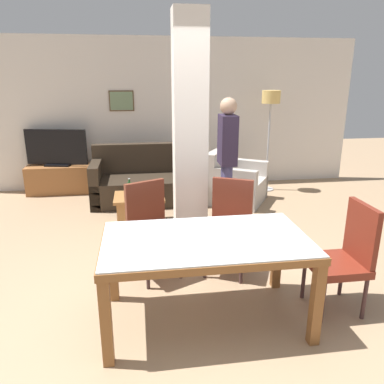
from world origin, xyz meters
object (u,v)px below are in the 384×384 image
(tv_screen, at_px, (56,148))
(standing_person, at_px, (227,152))
(dining_chair_head_right, at_px, (346,254))
(coffee_table, at_px, (140,210))
(bottle, at_px, (130,188))
(dining_chair_far_right, at_px, (229,223))
(sofa, at_px, (144,183))
(armchair, at_px, (234,184))
(dining_table, at_px, (206,255))
(dining_chair_far_left, at_px, (151,226))
(floor_lamp, at_px, (271,107))
(tv_stand, at_px, (60,179))

(tv_screen, height_order, standing_person, standing_person)
(dining_chair_head_right, distance_m, coffee_table, 2.91)
(bottle, relative_size, standing_person, 0.13)
(dining_chair_head_right, xyz_separation_m, dining_chair_far_right, (-0.83, 0.85, 0.00))
(bottle, bearing_deg, dining_chair_head_right, -51.57)
(dining_chair_head_right, height_order, dining_chair_far_right, same)
(sofa, height_order, armchair, sofa)
(dining_chair_head_right, xyz_separation_m, bottle, (-1.91, 2.40, -0.02))
(dining_table, bearing_deg, dining_chair_far_left, 114.98)
(dining_chair_head_right, height_order, armchair, dining_chair_head_right)
(coffee_table, height_order, standing_person, standing_person)
(armchair, xyz_separation_m, bottle, (-1.71, -0.70, 0.22))
(sofa, xyz_separation_m, coffee_table, (-0.09, -1.09, -0.09))
(dining_chair_far_left, bearing_deg, dining_chair_far_right, 152.85)
(dining_chair_far_left, xyz_separation_m, bottle, (-0.24, 1.52, -0.02))
(dining_table, bearing_deg, sofa, 97.29)
(standing_person, bearing_deg, dining_chair_head_right, -164.27)
(tv_screen, relative_size, floor_lamp, 0.60)
(tv_stand, bearing_deg, coffee_table, -50.92)
(dining_chair_head_right, relative_size, tv_stand, 0.89)
(floor_lamp, bearing_deg, coffee_table, -149.24)
(dining_chair_far_left, distance_m, dining_chair_far_right, 0.83)
(armchair, relative_size, tv_stand, 1.08)
(dining_chair_head_right, xyz_separation_m, tv_screen, (-3.18, 4.02, 0.28))
(sofa, distance_m, tv_screen, 1.71)
(sofa, relative_size, tv_stand, 1.54)
(standing_person, bearing_deg, tv_stand, 58.17)
(dining_table, height_order, tv_screen, tv_screen)
(dining_table, relative_size, tv_stand, 1.51)
(tv_screen, bearing_deg, sofa, 168.93)
(armchair, bearing_deg, sofa, -68.68)
(dining_chair_far_left, bearing_deg, dining_table, 90.00)
(dining_chair_far_right, bearing_deg, bottle, -29.48)
(coffee_table, xyz_separation_m, floor_lamp, (2.34, 1.39, 1.29))
(coffee_table, bearing_deg, dining_chair_far_left, -85.34)
(bottle, distance_m, standing_person, 1.46)
(tv_stand, height_order, tv_screen, tv_screen)
(floor_lamp, bearing_deg, standing_person, -127.59)
(dining_table, relative_size, bottle, 7.53)
(bottle, relative_size, tv_screen, 0.21)
(coffee_table, xyz_separation_m, tv_screen, (-1.41, 1.73, 0.60))
(dining_chair_far_right, relative_size, floor_lamp, 0.55)
(dining_table, distance_m, armchair, 3.29)
(dining_chair_far_right, bearing_deg, floor_lamp, -90.53)
(tv_stand, distance_m, tv_screen, 0.57)
(armchair, xyz_separation_m, coffee_table, (-1.58, -0.81, -0.07))
(sofa, height_order, coffee_table, sofa)
(coffee_table, distance_m, bottle, 0.34)
(armchair, bearing_deg, coffee_table, -30.72)
(sofa, height_order, tv_screen, tv_screen)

